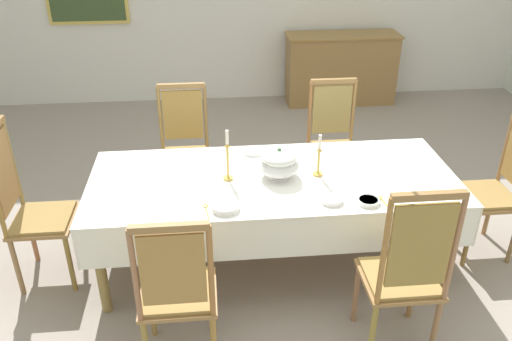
# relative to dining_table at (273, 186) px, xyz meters

# --- Properties ---
(ground) EXTENTS (7.60, 6.96, 0.04)m
(ground) POSITION_rel_dining_table_xyz_m (0.00, 0.12, -0.69)
(ground) COLOR gray
(dining_table) EXTENTS (2.57, 1.03, 0.74)m
(dining_table) POSITION_rel_dining_table_xyz_m (0.00, 0.00, 0.00)
(dining_table) COLOR olive
(dining_table) RESTS_ON ground
(tablecloth) EXTENTS (2.59, 1.05, 0.31)m
(tablecloth) POSITION_rel_dining_table_xyz_m (0.00, -0.00, 0.00)
(tablecloth) COLOR white
(tablecloth) RESTS_ON dining_table
(chair_south_a) EXTENTS (0.44, 0.42, 1.10)m
(chair_south_a) POSITION_rel_dining_table_xyz_m (-0.66, -0.92, -0.10)
(chair_south_a) COLOR olive
(chair_south_a) RESTS_ON ground
(chair_north_a) EXTENTS (0.44, 0.42, 1.10)m
(chair_north_a) POSITION_rel_dining_table_xyz_m (-0.66, 0.92, -0.10)
(chair_north_a) COLOR olive
(chair_north_a) RESTS_ON ground
(chair_south_b) EXTENTS (0.44, 0.42, 1.20)m
(chair_south_b) POSITION_rel_dining_table_xyz_m (0.65, -0.93, -0.07)
(chair_south_b) COLOR #8F6244
(chair_south_b) RESTS_ON ground
(chair_north_b) EXTENTS (0.44, 0.42, 1.09)m
(chair_north_b) POSITION_rel_dining_table_xyz_m (0.65, 0.92, -0.10)
(chair_north_b) COLOR #8A6245
(chair_north_b) RESTS_ON ground
(chair_head_west) EXTENTS (0.42, 0.44, 1.21)m
(chair_head_west) POSITION_rel_dining_table_xyz_m (-1.70, -0.00, -0.06)
(chair_head_west) COLOR olive
(chair_head_west) RESTS_ON ground
(chair_head_east) EXTENTS (0.42, 0.44, 1.07)m
(chair_head_east) POSITION_rel_dining_table_xyz_m (1.69, -0.00, -0.11)
(chair_head_east) COLOR olive
(chair_head_east) RESTS_ON ground
(soup_tureen) EXTENTS (0.28, 0.28, 0.23)m
(soup_tureen) POSITION_rel_dining_table_xyz_m (0.04, 0.00, 0.18)
(soup_tureen) COLOR silver
(soup_tureen) RESTS_ON tablecloth
(candlestick_west) EXTENTS (0.07, 0.07, 0.37)m
(candlestick_west) POSITION_rel_dining_table_xyz_m (-0.32, 0.00, 0.23)
(candlestick_west) COLOR gold
(candlestick_west) RESTS_ON tablecloth
(candlestick_east) EXTENTS (0.07, 0.07, 0.31)m
(candlestick_east) POSITION_rel_dining_table_xyz_m (0.32, 0.00, 0.20)
(candlestick_east) COLOR gold
(candlestick_east) RESTS_ON tablecloth
(bowl_near_left) EXTENTS (0.18, 0.18, 0.04)m
(bowl_near_left) POSITION_rel_dining_table_xyz_m (-0.35, -0.39, 0.10)
(bowl_near_left) COLOR silver
(bowl_near_left) RESTS_ON tablecloth
(bowl_near_right) EXTENTS (0.15, 0.15, 0.03)m
(bowl_near_right) POSITION_rel_dining_table_xyz_m (0.57, -0.40, 0.09)
(bowl_near_right) COLOR silver
(bowl_near_right) RESTS_ON tablecloth
(bowl_far_left) EXTENTS (0.15, 0.15, 0.03)m
(bowl_far_left) POSITION_rel_dining_table_xyz_m (0.34, -0.37, 0.09)
(bowl_far_left) COLOR silver
(bowl_far_left) RESTS_ON tablecloth
(bowl_far_right) EXTENTS (0.14, 0.14, 0.03)m
(bowl_far_right) POSITION_rel_dining_table_xyz_m (-0.10, 0.39, 0.09)
(bowl_far_right) COLOR silver
(bowl_far_right) RESTS_ON tablecloth
(spoon_primary) EXTENTS (0.04, 0.18, 0.01)m
(spoon_primary) POSITION_rel_dining_table_xyz_m (-0.48, -0.36, 0.08)
(spoon_primary) COLOR gold
(spoon_primary) RESTS_ON tablecloth
(spoon_secondary) EXTENTS (0.05, 0.18, 0.01)m
(spoon_secondary) POSITION_rel_dining_table_xyz_m (0.67, -0.38, 0.08)
(spoon_secondary) COLOR gold
(spoon_secondary) RESTS_ON tablecloth
(sideboard) EXTENTS (1.44, 0.48, 0.90)m
(sideboard) POSITION_rel_dining_table_xyz_m (1.31, 3.32, -0.22)
(sideboard) COLOR olive
(sideboard) RESTS_ON ground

